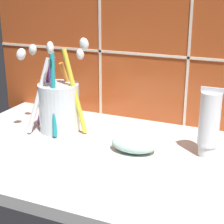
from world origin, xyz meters
TOP-DOWN VIEW (x-y plane):
  - sink_counter at (0.00, 0.00)cm, footprint 76.61×37.31cm
  - tile_wall_backsplash at (0.01, 18.90)cm, footprint 86.61×1.72cm
  - toothbrush_cup at (-20.46, 5.63)cm, footprint 14.11×13.11cm
  - toothpaste_tube at (8.76, 5.68)cm, footprint 3.67×3.49cm
  - soap_bar at (-3.32, 2.24)cm, footprint 8.20×5.54cm

SIDE VIEW (x-z plane):
  - sink_counter at x=0.00cm, z-range 0.00..2.00cm
  - soap_bar at x=-3.32cm, z-range 2.00..4.70cm
  - toothbrush_cup at x=-20.46cm, z-range -2.02..16.92cm
  - toothpaste_tube at x=8.76cm, z-range 1.89..13.97cm
  - tile_wall_backsplash at x=0.01cm, z-range 0.01..42.73cm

